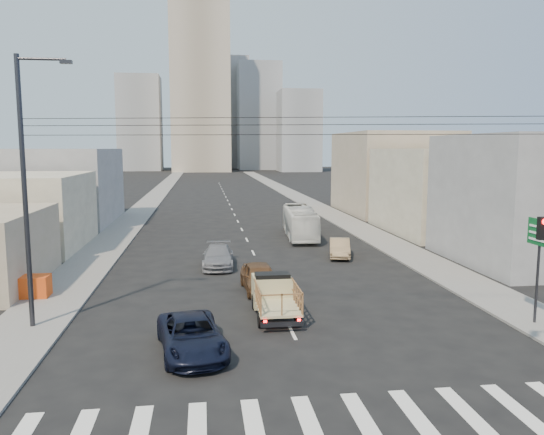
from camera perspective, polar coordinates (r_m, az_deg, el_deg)
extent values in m
plane|color=black|center=(22.07, 3.06, -13.92)|extent=(420.00, 420.00, 0.00)
cube|color=slate|center=(90.90, -12.47, 2.23)|extent=(3.50, 180.00, 0.12)
cube|color=slate|center=(91.88, 2.30, 2.46)|extent=(3.50, 180.00, 0.12)
cube|color=silver|center=(16.32, -8.07, -22.12)|extent=(0.55, 3.80, 0.01)
cube|color=silver|center=(16.37, -1.87, -21.94)|extent=(0.55, 3.80, 0.01)
cube|color=silver|center=(16.59, 4.20, -21.53)|extent=(0.55, 3.80, 0.01)
cube|color=silver|center=(16.96, 10.02, -20.94)|extent=(0.55, 3.80, 0.01)
cube|color=silver|center=(17.49, 15.49, -20.19)|extent=(0.55, 3.80, 0.01)
cube|color=silver|center=(18.14, 20.55, -19.34)|extent=(0.55, 3.80, 0.01)
cube|color=silver|center=(18.91, 25.18, -18.43)|extent=(0.55, 3.80, 0.01)
cube|color=silver|center=(23.92, 2.17, -12.19)|extent=(0.15, 2.00, 0.01)
cube|color=silver|center=(29.57, 0.20, -8.32)|extent=(0.15, 2.00, 0.01)
cube|color=silver|center=(35.34, -1.10, -5.70)|extent=(0.15, 2.00, 0.01)
cube|color=silver|center=(41.17, -2.03, -3.81)|extent=(0.15, 2.00, 0.01)
cube|color=silver|center=(47.05, -2.73, -2.39)|extent=(0.15, 2.00, 0.01)
cube|color=silver|center=(52.95, -3.27, -1.29)|extent=(0.15, 2.00, 0.01)
cube|color=silver|center=(58.88, -3.70, -0.41)|extent=(0.15, 2.00, 0.01)
cube|color=silver|center=(64.82, -4.05, 0.31)|extent=(0.15, 2.00, 0.01)
cube|color=silver|center=(70.76, -4.35, 0.90)|extent=(0.15, 2.00, 0.01)
cube|color=silver|center=(76.72, -4.59, 1.41)|extent=(0.15, 2.00, 0.01)
cube|color=silver|center=(82.68, -4.80, 1.84)|extent=(0.15, 2.00, 0.01)
cube|color=silver|center=(88.65, -4.99, 2.22)|extent=(0.15, 2.00, 0.01)
cube|color=silver|center=(94.62, -5.15, 2.54)|extent=(0.15, 2.00, 0.01)
cube|color=silver|center=(100.60, -5.29, 2.83)|extent=(0.15, 2.00, 0.01)
cube|color=silver|center=(106.57, -5.42, 3.09)|extent=(0.15, 2.00, 0.01)
cube|color=silver|center=(112.55, -5.53, 3.32)|extent=(0.15, 2.00, 0.01)
cube|color=silver|center=(118.54, -5.63, 3.52)|extent=(0.15, 2.00, 0.01)
cube|color=silver|center=(124.52, -5.72, 3.71)|extent=(0.15, 2.00, 0.01)
cube|color=tan|center=(25.01, 0.57, -9.62)|extent=(1.90, 3.00, 0.12)
cube|color=tan|center=(26.85, -0.03, -7.87)|extent=(1.90, 1.60, 1.50)
cube|color=black|center=(26.45, 0.04, -6.75)|extent=(1.70, 0.90, 0.70)
cube|color=#2D2D33|center=(23.65, 1.10, -11.40)|extent=(1.90, 0.12, 0.22)
cube|color=#FF0C0C|center=(23.50, -0.74, -11.14)|extent=(0.15, 0.05, 0.12)
cube|color=#FF0C0C|center=(23.72, 2.93, -10.97)|extent=(0.15, 0.05, 0.12)
cylinder|color=black|center=(27.01, -1.87, -9.03)|extent=(0.25, 0.76, 0.76)
cylinder|color=black|center=(27.22, 1.73, -8.90)|extent=(0.25, 0.76, 0.76)
cylinder|color=black|center=(24.35, -1.22, -10.89)|extent=(0.25, 0.76, 0.76)
cylinder|color=black|center=(24.58, 2.80, -10.72)|extent=(0.25, 0.76, 0.76)
imported|color=black|center=(21.62, -8.64, -12.44)|extent=(3.15, 5.46, 1.43)
imported|color=silver|center=(48.19, 3.01, -0.49)|extent=(3.11, 10.19, 2.80)
imported|color=brown|center=(30.20, -1.33, -6.44)|extent=(2.12, 4.74, 1.58)
imported|color=#977B58|center=(39.83, 7.29, -3.26)|extent=(2.34, 4.36, 1.36)
imported|color=slate|center=(36.39, -5.81, -4.18)|extent=(2.28, 5.11, 1.45)
cube|color=black|center=(20.52, 27.05, -1.04)|extent=(0.28, 0.22, 0.80)
cylinder|color=#2D2D33|center=(26.96, 26.68, -5.22)|extent=(0.12, 0.12, 5.00)
cube|color=#0C5926|center=(26.62, 26.81, -1.44)|extent=(0.08, 1.60, 1.20)
cube|color=white|center=(26.55, 26.74, -0.91)|extent=(0.02, 1.30, 0.10)
cube|color=white|center=(26.59, 26.70, -1.55)|extent=(0.02, 1.30, 0.10)
cube|color=white|center=(26.64, 26.66, -2.18)|extent=(0.02, 1.30, 0.10)
cylinder|color=#2D2D33|center=(25.48, -25.05, 2.16)|extent=(0.22, 0.22, 12.00)
cylinder|color=#2D2D33|center=(25.39, -23.56, 15.36)|extent=(2.00, 0.12, 0.12)
cube|color=#2D2D33|center=(25.13, -21.28, 15.33)|extent=(0.50, 0.25, 0.15)
cylinder|color=black|center=(22.07, 2.51, 10.71)|extent=(23.01, 5.02, 0.02)
cylinder|color=black|center=(22.05, 2.50, 9.94)|extent=(23.01, 5.02, 0.02)
cylinder|color=black|center=(22.04, 2.50, 8.90)|extent=(23.01, 5.02, 0.02)
cube|color=#E14A15|center=(31.53, -24.39, -7.42)|extent=(1.80, 1.20, 0.38)
cube|color=#E14A15|center=(31.44, -24.42, -6.75)|extent=(1.80, 1.20, 0.38)
cube|color=#E14A15|center=(31.35, -24.46, -6.08)|extent=(1.80, 1.20, 0.38)
cube|color=gray|center=(41.26, 26.13, 1.76)|extent=(10.00, 12.00, 9.00)
cube|color=#ADA38B|center=(53.69, 18.30, 2.76)|extent=(11.00, 14.00, 8.00)
cube|color=tan|center=(68.54, 12.90, 4.72)|extent=(12.00, 16.00, 10.00)
cube|color=#ADA38B|center=(47.01, -26.28, 0.52)|extent=(11.00, 12.00, 6.00)
cube|color=gray|center=(61.38, -22.31, 3.12)|extent=(12.00, 16.00, 8.00)
cube|color=tan|center=(191.47, -7.71, 13.97)|extent=(20.00, 20.00, 60.00)
cube|color=gray|center=(206.70, -1.43, 10.76)|extent=(16.00, 16.00, 40.00)
cube|color=gray|center=(201.63, -13.99, 9.77)|extent=(15.00, 15.00, 34.00)
cube|color=gray|center=(220.86, -5.01, 11.04)|extent=(18.00, 18.00, 44.00)
cube|color=gray|center=(188.36, 2.91, 9.25)|extent=(14.00, 14.00, 28.00)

